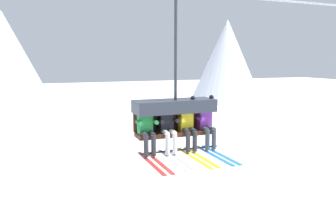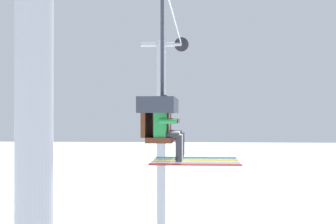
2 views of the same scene
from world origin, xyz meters
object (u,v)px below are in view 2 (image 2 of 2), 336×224
skier_yellow (170,126)px  chairlift_chair (159,111)px  skier_black (169,128)px  skier_green (167,129)px  lift_tower_far (162,147)px  skier_purple (172,126)px

skier_yellow → chairlift_chair: bearing=140.5°
chairlift_chair → skier_black: size_ratio=2.15×
skier_green → skier_black: bearing=0.0°
skier_green → skier_black: 0.51m
lift_tower_far → skier_black: (-10.26, -0.93, 1.00)m
chairlift_chair → skier_purple: 0.85m
chairlift_chair → skier_yellow: bearing=-39.5°
chairlift_chair → skier_purple: chairlift_chair is taller
lift_tower_far → skier_yellow: (-9.75, -0.92, 1.02)m
skier_yellow → skier_purple: size_ratio=1.00×
skier_black → chairlift_chair: bearing=40.8°
skier_purple → skier_black: bearing=-179.6°
lift_tower_far → chairlift_chair: size_ratio=2.45×
lift_tower_far → skier_green: bearing=-175.1°
lift_tower_far → skier_green: (-10.77, -0.93, 1.00)m
chairlift_chair → skier_black: bearing=-139.2°
skier_black → skier_purple: size_ratio=1.00×
skier_black → skier_yellow: size_ratio=1.00×
skier_purple → chairlift_chair: bearing=164.5°
skier_green → skier_yellow: (1.02, 0.01, 0.02)m
skier_black → skier_purple: skier_purple is taller
chairlift_chair → skier_yellow: (0.26, -0.21, -0.31)m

